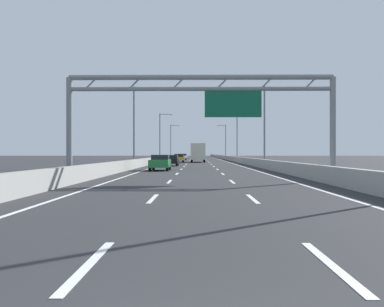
{
  "coord_description": "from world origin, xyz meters",
  "views": [
    {
      "loc": [
        -0.18,
        -2.79,
        1.67
      ],
      "look_at": [
        -0.93,
        54.88,
        1.56
      ],
      "focal_mm": 39.65,
      "sensor_mm": 36.0,
      "label": 1
    }
  ],
  "objects_px": {
    "silver_car": "(183,156)",
    "streetlamp_left_distant": "(172,139)",
    "streetlamp_left_mid": "(136,121)",
    "green_car": "(160,162)",
    "streetlamp_right_far": "(236,134)",
    "sign_gantry": "(205,100)",
    "streetlamp_left_near": "(0,51)",
    "white_car": "(182,157)",
    "box_truck": "(198,152)",
    "streetlamp_right_distant": "(225,139)",
    "yellow_car": "(179,158)",
    "streetlamp_left_far": "(161,134)",
    "streetlamp_right_mid": "(262,121)",
    "black_car": "(171,160)"
  },
  "relations": [
    {
      "from": "streetlamp_right_distant",
      "to": "black_car",
      "type": "relative_size",
      "value": 2.18
    },
    {
      "from": "yellow_car",
      "to": "box_truck",
      "type": "height_order",
      "value": "box_truck"
    },
    {
      "from": "white_car",
      "to": "yellow_car",
      "type": "distance_m",
      "value": 23.7
    },
    {
      "from": "streetlamp_left_near",
      "to": "streetlamp_left_far",
      "type": "relative_size",
      "value": 1.0
    },
    {
      "from": "sign_gantry",
      "to": "streetlamp_left_distant",
      "type": "relative_size",
      "value": 1.7
    },
    {
      "from": "streetlamp_right_distant",
      "to": "yellow_car",
      "type": "relative_size",
      "value": 2.05
    },
    {
      "from": "streetlamp_left_distant",
      "to": "silver_car",
      "type": "distance_m",
      "value": 11.71
    },
    {
      "from": "yellow_car",
      "to": "box_truck",
      "type": "distance_m",
      "value": 4.22
    },
    {
      "from": "streetlamp_right_far",
      "to": "sign_gantry",
      "type": "bearing_deg",
      "value": -96.97
    },
    {
      "from": "white_car",
      "to": "yellow_car",
      "type": "height_order",
      "value": "yellow_car"
    },
    {
      "from": "streetlamp_left_far",
      "to": "white_car",
      "type": "xyz_separation_m",
      "value": [
        3.65,
        15.84,
        -4.66
      ]
    },
    {
      "from": "sign_gantry",
      "to": "box_truck",
      "type": "relative_size",
      "value": 1.94
    },
    {
      "from": "box_truck",
      "to": "streetlamp_right_distant",
      "type": "bearing_deg",
      "value": 80.35
    },
    {
      "from": "box_truck",
      "to": "yellow_car",
      "type": "bearing_deg",
      "value": 147.98
    },
    {
      "from": "black_car",
      "to": "silver_car",
      "type": "distance_m",
      "value": 55.32
    },
    {
      "from": "streetlamp_right_mid",
      "to": "white_car",
      "type": "height_order",
      "value": "streetlamp_right_mid"
    },
    {
      "from": "streetlamp_left_distant",
      "to": "streetlamp_left_near",
      "type": "bearing_deg",
      "value": -90.0
    },
    {
      "from": "streetlamp_right_far",
      "to": "box_truck",
      "type": "relative_size",
      "value": 1.14
    },
    {
      "from": "white_car",
      "to": "green_car",
      "type": "distance_m",
      "value": 60.59
    },
    {
      "from": "streetlamp_left_distant",
      "to": "yellow_car",
      "type": "bearing_deg",
      "value": -84.74
    },
    {
      "from": "silver_car",
      "to": "streetlamp_left_distant",
      "type": "bearing_deg",
      "value": 110.0
    },
    {
      "from": "streetlamp_left_mid",
      "to": "streetlamp_right_far",
      "type": "distance_m",
      "value": 37.55
    },
    {
      "from": "box_truck",
      "to": "green_car",
      "type": "bearing_deg",
      "value": -95.9
    },
    {
      "from": "streetlamp_right_far",
      "to": "streetlamp_left_far",
      "type": "bearing_deg",
      "value": 180.0
    },
    {
      "from": "sign_gantry",
      "to": "streetlamp_left_distant",
      "type": "distance_m",
      "value": 93.75
    },
    {
      "from": "streetlamp_right_mid",
      "to": "streetlamp_left_distant",
      "type": "relative_size",
      "value": 1.0
    },
    {
      "from": "streetlamp_right_mid",
      "to": "streetlamp_left_distant",
      "type": "xyz_separation_m",
      "value": [
        -14.93,
        68.9,
        0.0
      ]
    },
    {
      "from": "yellow_car",
      "to": "box_truck",
      "type": "bearing_deg",
      "value": -32.02
    },
    {
      "from": "yellow_car",
      "to": "silver_car",
      "type": "relative_size",
      "value": 1.06
    },
    {
      "from": "streetlamp_left_mid",
      "to": "box_truck",
      "type": "height_order",
      "value": "streetlamp_left_mid"
    },
    {
      "from": "sign_gantry",
      "to": "streetlamp_left_far",
      "type": "height_order",
      "value": "streetlamp_left_far"
    },
    {
      "from": "streetlamp_left_near",
      "to": "streetlamp_left_distant",
      "type": "bearing_deg",
      "value": 90.0
    },
    {
      "from": "streetlamp_left_mid",
      "to": "white_car",
      "type": "xyz_separation_m",
      "value": [
        3.65,
        50.29,
        -4.66
      ]
    },
    {
      "from": "streetlamp_left_distant",
      "to": "white_car",
      "type": "relative_size",
      "value": 2.29
    },
    {
      "from": "streetlamp_left_near",
      "to": "white_car",
      "type": "height_order",
      "value": "streetlamp_left_near"
    },
    {
      "from": "white_car",
      "to": "green_car",
      "type": "bearing_deg",
      "value": -89.87
    },
    {
      "from": "yellow_car",
      "to": "silver_car",
      "type": "height_order",
      "value": "yellow_car"
    },
    {
      "from": "sign_gantry",
      "to": "streetlamp_left_distant",
      "type": "bearing_deg",
      "value": 94.72
    },
    {
      "from": "yellow_car",
      "to": "black_car",
      "type": "distance_m",
      "value": 23.11
    },
    {
      "from": "streetlamp_right_distant",
      "to": "streetlamp_left_distant",
      "type": "bearing_deg",
      "value": 180.0
    },
    {
      "from": "streetlamp_left_mid",
      "to": "green_car",
      "type": "distance_m",
      "value": 11.91
    },
    {
      "from": "streetlamp_left_mid",
      "to": "green_car",
      "type": "height_order",
      "value": "streetlamp_left_mid"
    },
    {
      "from": "streetlamp_left_mid",
      "to": "streetlamp_left_far",
      "type": "xyz_separation_m",
      "value": [
        0.0,
        34.45,
        0.0
      ]
    },
    {
      "from": "yellow_car",
      "to": "black_car",
      "type": "bearing_deg",
      "value": -89.78
    },
    {
      "from": "yellow_car",
      "to": "streetlamp_right_mid",
      "type": "bearing_deg",
      "value": -67.45
    },
    {
      "from": "streetlamp_right_mid",
      "to": "sign_gantry",
      "type": "bearing_deg",
      "value": -106.38
    },
    {
      "from": "streetlamp_left_near",
      "to": "streetlamp_left_far",
      "type": "bearing_deg",
      "value": 90.0
    },
    {
      "from": "black_car",
      "to": "streetlamp_right_mid",
      "type": "bearing_deg",
      "value": -17.66
    },
    {
      "from": "sign_gantry",
      "to": "streetlamp_left_far",
      "type": "relative_size",
      "value": 1.7
    },
    {
      "from": "green_car",
      "to": "box_truck",
      "type": "relative_size",
      "value": 0.5
    }
  ]
}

